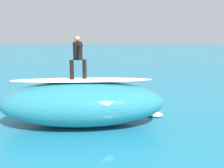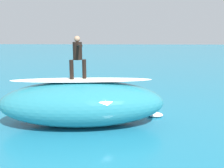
% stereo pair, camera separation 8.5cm
% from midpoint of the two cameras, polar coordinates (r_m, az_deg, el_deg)
% --- Properties ---
extents(ground_plane, '(120.00, 120.00, 0.00)m').
position_cam_midpoint_polar(ground_plane, '(12.99, -4.63, -5.56)').
color(ground_plane, teal).
extents(wave_crest, '(7.01, 3.37, 1.86)m').
position_cam_midpoint_polar(wave_crest, '(10.69, -6.44, -4.23)').
color(wave_crest, teal).
rests_on(wave_crest, ground_plane).
extents(wave_foam_lip, '(5.84, 1.47, 0.08)m').
position_cam_midpoint_polar(wave_foam_lip, '(10.47, -6.57, 0.89)').
color(wave_foam_lip, white).
rests_on(wave_foam_lip, wave_crest).
extents(surfboard_riding, '(1.97, 1.15, 0.10)m').
position_cam_midpoint_polar(surfboard_riding, '(10.47, -7.29, 0.93)').
color(surfboard_riding, '#EAE5C6').
rests_on(surfboard_riding, wave_crest).
extents(surfer_riding, '(0.65, 1.56, 1.71)m').
position_cam_midpoint_polar(surfer_riding, '(10.33, -7.44, 6.61)').
color(surfer_riding, black).
rests_on(surfer_riding, surfboard_riding).
extents(surfboard_paddling, '(1.64, 2.28, 0.07)m').
position_cam_midpoint_polar(surfboard_paddling, '(13.78, 5.91, -4.40)').
color(surfboard_paddling, silver).
rests_on(surfboard_paddling, ground_plane).
extents(surfer_paddling, '(1.05, 1.56, 0.31)m').
position_cam_midpoint_polar(surfer_paddling, '(13.63, 6.23, -3.85)').
color(surfer_paddling, black).
rests_on(surfer_paddling, surfboard_paddling).
extents(foam_patch_near, '(1.35, 1.36, 0.15)m').
position_cam_midpoint_polar(foam_patch_near, '(14.82, -6.90, -3.10)').
color(foam_patch_near, white).
rests_on(foam_patch_near, ground_plane).
extents(foam_patch_mid, '(0.87, 0.74, 0.18)m').
position_cam_midpoint_polar(foam_patch_mid, '(12.03, 9.67, -6.70)').
color(foam_patch_mid, white).
rests_on(foam_patch_mid, ground_plane).
extents(foam_patch_far, '(0.62, 0.69, 0.10)m').
position_cam_midpoint_polar(foam_patch_far, '(15.24, -12.84, -2.99)').
color(foam_patch_far, white).
rests_on(foam_patch_far, ground_plane).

